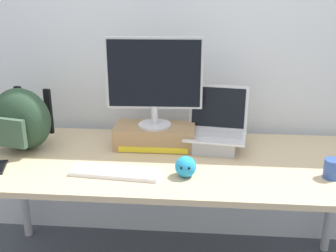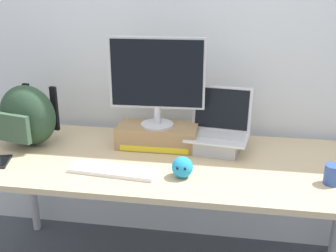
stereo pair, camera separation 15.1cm
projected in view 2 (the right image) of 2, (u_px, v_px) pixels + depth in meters
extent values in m
cube|color=silver|center=(182.00, 36.00, 2.39)|extent=(7.00, 0.10, 2.60)
cube|color=tan|center=(168.00, 162.00, 2.12)|extent=(2.04, 0.81, 0.03)
cylinder|color=#B2B2B7|center=(32.00, 182.00, 2.71)|extent=(0.05, 0.05, 0.71)
cube|color=#9E7A51|center=(157.00, 136.00, 2.26)|extent=(0.43, 0.20, 0.12)
cube|color=yellow|center=(154.00, 150.00, 2.18)|extent=(0.37, 0.00, 0.03)
cylinder|color=silver|center=(157.00, 125.00, 2.24)|extent=(0.18, 0.18, 0.01)
cylinder|color=silver|center=(157.00, 115.00, 2.22)|extent=(0.04, 0.04, 0.10)
cube|color=silver|center=(157.00, 73.00, 2.14)|extent=(0.50, 0.04, 0.37)
cube|color=black|center=(157.00, 74.00, 2.13)|extent=(0.48, 0.02, 0.35)
cube|color=#ADADB2|center=(217.00, 144.00, 2.20)|extent=(0.24, 0.23, 0.08)
cube|color=silver|center=(218.00, 137.00, 2.18)|extent=(0.35, 0.28, 0.01)
cube|color=#B7B7BC|center=(218.00, 134.00, 2.20)|extent=(0.29, 0.17, 0.00)
cube|color=silver|center=(222.00, 109.00, 2.23)|extent=(0.32, 0.09, 0.24)
cube|color=black|center=(222.00, 109.00, 2.22)|extent=(0.29, 0.08, 0.21)
cube|color=white|center=(113.00, 170.00, 1.97)|extent=(0.43, 0.16, 0.02)
cube|color=silver|center=(113.00, 168.00, 1.97)|extent=(0.40, 0.14, 0.00)
ellipsoid|color=#28422D|center=(28.00, 115.00, 2.25)|extent=(0.38, 0.28, 0.33)
cube|color=#38513D|center=(13.00, 128.00, 2.16)|extent=(0.20, 0.08, 0.15)
cube|color=black|center=(28.00, 105.00, 2.37)|extent=(0.04, 0.03, 0.25)
cube|color=black|center=(55.00, 109.00, 2.31)|extent=(0.04, 0.03, 0.25)
cylinder|color=#2D4C93|center=(333.00, 175.00, 1.85)|extent=(0.08, 0.08, 0.09)
cube|color=black|center=(1.00, 162.00, 2.07)|extent=(0.11, 0.17, 0.01)
cube|color=black|center=(1.00, 161.00, 2.07)|extent=(0.10, 0.14, 0.00)
sphere|color=#2393CC|center=(182.00, 167.00, 1.91)|extent=(0.10, 0.10, 0.10)
sphere|color=black|center=(177.00, 168.00, 1.87)|extent=(0.01, 0.01, 0.01)
sphere|color=black|center=(185.00, 169.00, 1.87)|extent=(0.01, 0.01, 0.01)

